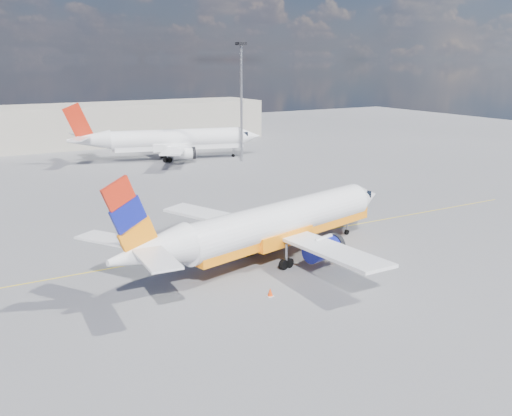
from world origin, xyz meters
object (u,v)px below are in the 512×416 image
main_jet (274,224)px  second_jet (171,140)px  traffic_cone (270,292)px  gse_tug (320,209)px

main_jet → second_jet: 52.74m
traffic_cone → main_jet: bearing=56.2°
second_jet → traffic_cone: second_jet is taller
second_jet → gse_tug: bearing=-75.7°
main_jet → second_jet: second_jet is taller
second_jet → gse_tug: size_ratio=11.81×
second_jet → gse_tug: (0.34, -42.39, -2.47)m
traffic_cone → gse_tug: bearing=44.7°
main_jet → gse_tug: main_jet is taller
second_jet → gse_tug: second_jet is taller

